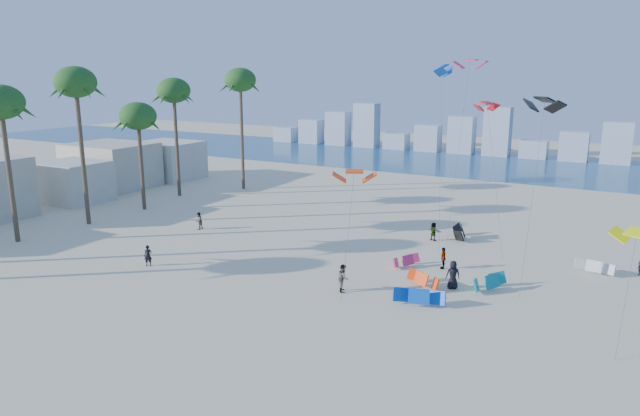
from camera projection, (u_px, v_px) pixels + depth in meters
The scene contains 10 objects.
ground at pixel (127, 343), 30.72m from camera, with size 220.00×220.00×0.00m, color beige.
ocean at pixel (473, 163), 91.92m from camera, with size 220.00×220.00×0.00m, color navy.
kitesurfer_near at pixel (148, 256), 42.82m from camera, with size 0.58×0.38×1.59m, color black.
kitesurfer_mid at pixel (343, 278), 37.84m from camera, with size 0.90×0.70×1.85m, color gray.
kitesurfers_far at pixel (460, 261), 41.28m from camera, with size 38.06×12.71×1.93m.
grounded_kites at pixel (465, 269), 40.91m from camera, with size 14.83×19.01×1.04m.
flying_kites at pixel (544, 121), 38.48m from camera, with size 25.05×21.29×15.75m.
palm_row at pixel (78, 104), 52.51m from camera, with size 8.30×44.80×14.75m.
beachfront_buildings at pixel (54, 178), 63.74m from camera, with size 11.50×43.00×6.00m.
distant_skyline at pixel (482, 137), 100.26m from camera, with size 85.00×3.00×8.40m.
Camera 1 is at (22.81, -19.58, 14.19)m, focal length 32.10 mm.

